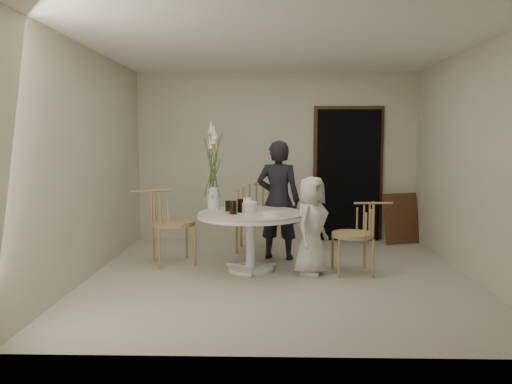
{
  "coord_description": "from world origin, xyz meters",
  "views": [
    {
      "loc": [
        -0.14,
        -5.84,
        1.62
      ],
      "look_at": [
        -0.29,
        0.3,
        0.98
      ],
      "focal_mm": 35.0,
      "sensor_mm": 36.0,
      "label": 1
    }
  ],
  "objects_px": {
    "girl": "(278,200)",
    "flower_vase": "(213,167)",
    "chair_left": "(162,216)",
    "birthday_cake": "(247,206)",
    "chair_right": "(363,227)",
    "table": "(251,221)",
    "chair_far": "(255,206)",
    "boy": "(311,226)"
  },
  "relations": [
    {
      "from": "chair_far",
      "to": "flower_vase",
      "type": "height_order",
      "value": "flower_vase"
    },
    {
      "from": "table",
      "to": "boy",
      "type": "height_order",
      "value": "boy"
    },
    {
      "from": "chair_far",
      "to": "boy",
      "type": "bearing_deg",
      "value": -58.73
    },
    {
      "from": "chair_left",
      "to": "girl",
      "type": "bearing_deg",
      "value": -99.19
    },
    {
      "from": "flower_vase",
      "to": "chair_right",
      "type": "bearing_deg",
      "value": -10.94
    },
    {
      "from": "chair_right",
      "to": "boy",
      "type": "xyz_separation_m",
      "value": [
        -0.63,
        -0.07,
        0.02
      ]
    },
    {
      "from": "chair_far",
      "to": "chair_right",
      "type": "xyz_separation_m",
      "value": [
        1.34,
        -1.35,
        -0.08
      ]
    },
    {
      "from": "boy",
      "to": "birthday_cake",
      "type": "distance_m",
      "value": 0.85
    },
    {
      "from": "table",
      "to": "chair_left",
      "type": "relative_size",
      "value": 1.34
    },
    {
      "from": "girl",
      "to": "chair_right",
      "type": "bearing_deg",
      "value": 155.6
    },
    {
      "from": "table",
      "to": "chair_left",
      "type": "height_order",
      "value": "chair_left"
    },
    {
      "from": "table",
      "to": "girl",
      "type": "distance_m",
      "value": 0.74
    },
    {
      "from": "chair_right",
      "to": "flower_vase",
      "type": "xyz_separation_m",
      "value": [
        -1.85,
        0.36,
        0.7
      ]
    },
    {
      "from": "chair_far",
      "to": "girl",
      "type": "distance_m",
      "value": 0.72
    },
    {
      "from": "boy",
      "to": "chair_right",
      "type": "bearing_deg",
      "value": -52.61
    },
    {
      "from": "chair_far",
      "to": "boy",
      "type": "height_order",
      "value": "boy"
    },
    {
      "from": "chair_right",
      "to": "birthday_cake",
      "type": "bearing_deg",
      "value": -101.11
    },
    {
      "from": "birthday_cake",
      "to": "girl",
      "type": "bearing_deg",
      "value": 52.96
    },
    {
      "from": "chair_far",
      "to": "chair_left",
      "type": "relative_size",
      "value": 1.01
    },
    {
      "from": "flower_vase",
      "to": "table",
      "type": "bearing_deg",
      "value": -27.12
    },
    {
      "from": "table",
      "to": "chair_right",
      "type": "height_order",
      "value": "chair_right"
    },
    {
      "from": "table",
      "to": "chair_left",
      "type": "distance_m",
      "value": 1.19
    },
    {
      "from": "table",
      "to": "chair_far",
      "type": "xyz_separation_m",
      "value": [
        0.02,
        1.24,
        0.03
      ]
    },
    {
      "from": "table",
      "to": "chair_far",
      "type": "relative_size",
      "value": 1.33
    },
    {
      "from": "table",
      "to": "chair_left",
      "type": "xyz_separation_m",
      "value": [
        -1.16,
        0.27,
        0.03
      ]
    },
    {
      "from": "flower_vase",
      "to": "girl",
      "type": "bearing_deg",
      "value": 24.04
    },
    {
      "from": "girl",
      "to": "birthday_cake",
      "type": "relative_size",
      "value": 6.4
    },
    {
      "from": "girl",
      "to": "flower_vase",
      "type": "xyz_separation_m",
      "value": [
        -0.84,
        -0.37,
        0.46
      ]
    },
    {
      "from": "girl",
      "to": "birthday_cake",
      "type": "distance_m",
      "value": 0.68
    },
    {
      "from": "flower_vase",
      "to": "boy",
      "type": "bearing_deg",
      "value": -19.17
    },
    {
      "from": "chair_right",
      "to": "table",
      "type": "bearing_deg",
      "value": -97.82
    },
    {
      "from": "girl",
      "to": "chair_left",
      "type": "bearing_deg",
      "value": 24.86
    },
    {
      "from": "chair_left",
      "to": "boy",
      "type": "distance_m",
      "value": 1.94
    },
    {
      "from": "chair_right",
      "to": "flower_vase",
      "type": "bearing_deg",
      "value": -104.26
    },
    {
      "from": "chair_left",
      "to": "birthday_cake",
      "type": "relative_size",
      "value": 3.93
    },
    {
      "from": "boy",
      "to": "flower_vase",
      "type": "xyz_separation_m",
      "value": [
        -1.22,
        0.43,
        0.68
      ]
    },
    {
      "from": "table",
      "to": "chair_right",
      "type": "bearing_deg",
      "value": -4.5
    },
    {
      "from": "chair_left",
      "to": "girl",
      "type": "distance_m",
      "value": 1.56
    },
    {
      "from": "chair_far",
      "to": "chair_left",
      "type": "distance_m",
      "value": 1.53
    },
    {
      "from": "chair_right",
      "to": "chair_left",
      "type": "bearing_deg",
      "value": -101.79
    },
    {
      "from": "chair_far",
      "to": "birthday_cake",
      "type": "relative_size",
      "value": 3.95
    },
    {
      "from": "chair_far",
      "to": "chair_right",
      "type": "distance_m",
      "value": 1.9
    }
  ]
}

